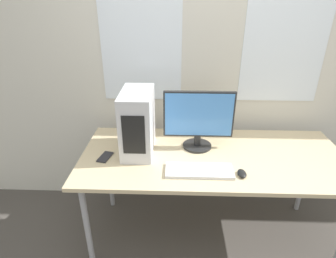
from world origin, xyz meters
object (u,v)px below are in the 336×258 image
Objects in this scene: monitor_main at (198,119)px; cell_phone at (105,157)px; pc_tower at (138,122)px; keyboard at (199,170)px; mouse at (242,173)px.

cell_phone is at bearing -164.80° from monitor_main.
pc_tower is at bearing -171.21° from monitor_main.
keyboard is (-0.00, -0.33, -0.22)m from monitor_main.
monitor_main is at bearing 28.04° from cell_phone.
monitor_main is 3.35× the size of cell_phone.
mouse is (0.26, -0.36, -0.21)m from monitor_main.
monitor_main is 0.49m from mouse.
mouse is (0.69, -0.29, -0.21)m from pc_tower.
cell_phone is (-0.65, -0.18, -0.22)m from monitor_main.
monitor_main reaches higher than mouse.
mouse is 0.93m from cell_phone.
mouse reaches higher than keyboard.
mouse is at bearing -5.80° from keyboard.
pc_tower is 0.54m from keyboard.
pc_tower is at bearing 39.15° from cell_phone.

